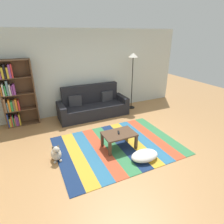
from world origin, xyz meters
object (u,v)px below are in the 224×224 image
object	(u,v)px
coffee_table	(119,136)
tv_remote	(119,132)
couch	(93,106)
bookshelf	(14,94)
pouf	(145,156)
dog	(56,153)
standing_lamp	(133,63)

from	to	relation	value
coffee_table	tv_remote	bearing A→B (deg)	94.12
couch	coffee_table	bearing A→B (deg)	-92.85
bookshelf	tv_remote	size ratio (longest dim) A/B	12.77
coffee_table	tv_remote	xyz separation A→B (m)	(-0.00, 0.02, 0.08)
bookshelf	pouf	distance (m)	3.97
coffee_table	dog	size ratio (longest dim) A/B	1.92
standing_lamp	tv_remote	distance (m)	2.92
couch	standing_lamp	bearing A→B (deg)	1.54
couch	tv_remote	size ratio (longest dim) A/B	15.07
standing_lamp	tv_remote	xyz separation A→B (m)	(-1.61, -2.10, -1.23)
bookshelf	tv_remote	xyz separation A→B (m)	(2.13, -2.34, -0.56)
couch	dog	distance (m)	2.47
dog	tv_remote	world-z (taller)	tv_remote
dog	standing_lamp	world-z (taller)	standing_lamp
coffee_table	standing_lamp	bearing A→B (deg)	52.79
pouf	dog	distance (m)	1.91
dog	standing_lamp	xyz separation A→B (m)	(3.05, 1.96, 1.47)
bookshelf	standing_lamp	bearing A→B (deg)	-3.70
bookshelf	coffee_table	size ratio (longest dim) A/B	2.51
couch	bookshelf	distance (m)	2.34
coffee_table	tv_remote	distance (m)	0.08
coffee_table	pouf	xyz separation A→B (m)	(0.29, -0.66, -0.22)
bookshelf	tv_remote	distance (m)	3.21
coffee_table	dog	xyz separation A→B (m)	(-1.44, 0.16, -0.16)
standing_lamp	tv_remote	world-z (taller)	standing_lamp
bookshelf	dog	xyz separation A→B (m)	(0.69, -2.21, -0.79)
bookshelf	coffee_table	xyz separation A→B (m)	(2.14, -2.36, -0.63)
pouf	tv_remote	size ratio (longest dim) A/B	4.16
coffee_table	standing_lamp	size ratio (longest dim) A/B	0.39
bookshelf	standing_lamp	size ratio (longest dim) A/B	0.98
dog	tv_remote	xyz separation A→B (m)	(1.44, -0.13, 0.24)
coffee_table	dog	distance (m)	1.46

